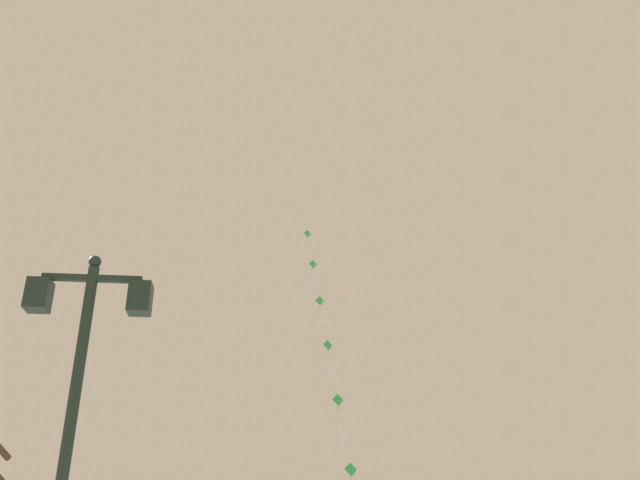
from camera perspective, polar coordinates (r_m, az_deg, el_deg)
name	(u,v)px	position (r m, az deg, el deg)	size (l,w,h in m)	color
twin_lantern_lamp_post	(78,376)	(8.76, -19.70, -10.74)	(1.53, 0.28, 5.09)	#1E2D23
kite_train	(328,346)	(29.22, 0.68, -8.87)	(1.24, 13.81, 18.19)	brown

